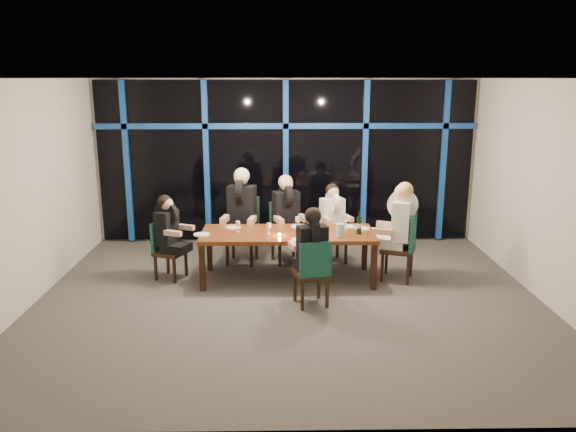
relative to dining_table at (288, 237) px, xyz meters
The scene contains 29 objects.
room 1.56m from the dining_table, 90.00° to the right, with size 7.04×7.00×3.02m.
window_wall 2.30m from the dining_table, 89.70° to the left, with size 6.86×0.43×2.94m.
dining_table is the anchor object (origin of this frame).
chair_far_left 1.17m from the dining_table, 128.53° to the left, with size 0.58×0.58×1.08m.
chair_far_mid 0.93m from the dining_table, 91.83° to the left, with size 0.59×0.59×1.00m.
chair_far_right 1.17m from the dining_table, 50.61° to the left, with size 0.53×0.53×0.90m.
chair_end_left 1.88m from the dining_table, behind, with size 0.54×0.54×0.89m.
chair_end_right 1.76m from the dining_table, ahead, with size 0.61×0.61×1.03m.
chair_near_mid 1.12m from the dining_table, 73.30° to the right, with size 0.53×0.53×0.93m.
diner_far_left 1.17m from the dining_table, 132.06° to the left, with size 0.58×0.71×1.06m.
diner_far_mid 0.89m from the dining_table, 90.19° to the left, with size 0.60×0.68×0.98m.
diner_far_right 1.13m from the dining_table, 47.26° to the left, with size 0.54×0.62×0.88m.
diner_end_left 1.81m from the dining_table, behind, with size 0.61×0.55×0.87m.
diner_end_right 1.70m from the dining_table, ahead, with size 0.71×0.63×1.01m.
diner_near_mid 1.05m from the dining_table, 73.15° to the right, with size 0.53×0.63×0.91m.
plate_far_left 0.88m from the dining_table, 162.22° to the left, with size 0.24×0.24×0.01m, color white.
plate_far_mid 0.36m from the dining_table, 60.61° to the left, with size 0.24×0.24×0.01m, color white.
plate_far_right 0.99m from the dining_table, 17.01° to the left, with size 0.24×0.24×0.01m, color white.
plate_end_left 1.28m from the dining_table, behind, with size 0.24×0.24×0.01m, color white.
plate_end_right 1.16m from the dining_table, ahead, with size 0.24×0.24×0.01m, color white.
plate_near_mid 0.47m from the dining_table, 70.57° to the right, with size 0.24×0.24×0.01m, color white.
wine_bottle 1.08m from the dining_table, ahead, with size 0.08×0.08×0.35m.
water_pitcher 0.81m from the dining_table, 18.48° to the right, with size 0.12×0.11×0.20m.
tea_light 0.23m from the dining_table, 124.90° to the right, with size 0.05×0.05×0.03m, color #FFAC4C.
wine_glass_a 0.35m from the dining_table, 163.00° to the right, with size 0.06×0.06×0.17m.
wine_glass_b 0.31m from the dining_table, 46.22° to the left, with size 0.08×0.08×0.20m.
wine_glass_c 0.47m from the dining_table, ahead, with size 0.07×0.07×0.19m.
wine_glass_d 0.77m from the dining_table, behind, with size 0.06×0.06×0.17m.
wine_glass_e 0.90m from the dining_table, ahead, with size 0.06×0.06×0.16m.
Camera 1 is at (-0.14, -7.32, 3.01)m, focal length 35.00 mm.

